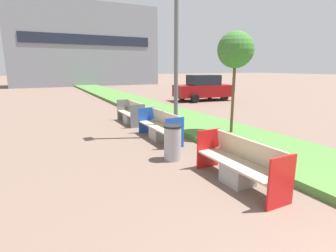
% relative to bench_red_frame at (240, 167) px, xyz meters
% --- Properties ---
extents(planter_grass_strip, '(2.80, 120.00, 0.18)m').
position_rel_bench_red_frame_xyz_m(planter_grass_strip, '(2.26, 7.99, -0.28)').
color(planter_grass_strip, '#4C7A38').
rests_on(planter_grass_strip, ground).
extents(building_backdrop, '(18.76, 5.61, 10.45)m').
position_rel_bench_red_frame_xyz_m(building_backdrop, '(3.06, 33.81, 4.85)').
color(building_backdrop, gray).
rests_on(building_backdrop, ground).
extents(bench_red_frame, '(0.65, 2.18, 0.94)m').
position_rel_bench_red_frame_xyz_m(bench_red_frame, '(0.00, 0.00, 0.00)').
color(bench_red_frame, '#9E9B96').
rests_on(bench_red_frame, ground).
extents(bench_blue_frame, '(0.65, 2.25, 0.94)m').
position_rel_bench_red_frame_xyz_m(bench_blue_frame, '(0.00, 3.88, 0.00)').
color(bench_blue_frame, '#9E9B96').
rests_on(bench_blue_frame, ground).
extents(bench_grey_frame, '(0.65, 1.91, 0.94)m').
position_rel_bench_red_frame_xyz_m(bench_grey_frame, '(-0.00, 6.85, -0.01)').
color(bench_grey_frame, '#9E9B96').
rests_on(bench_grey_frame, ground).
extents(litter_bin, '(0.47, 0.47, 0.93)m').
position_rel_bench_red_frame_xyz_m(litter_bin, '(-0.56, 1.92, 0.09)').
color(litter_bin, '#9EA0A5').
rests_on(litter_bin, ground).
extents(street_lamp_post, '(0.24, 0.44, 6.87)m').
position_rel_bench_red_frame_xyz_m(street_lamp_post, '(0.61, 3.91, 3.44)').
color(street_lamp_post, '#56595B').
rests_on(street_lamp_post, ground).
extents(sapling_tree_near, '(1.19, 1.19, 3.55)m').
position_rel_bench_red_frame_xyz_m(sapling_tree_near, '(2.35, 3.04, 2.56)').
color(sapling_tree_near, brown).
rests_on(sapling_tree_near, ground).
extents(parked_car_distant, '(4.39, 2.27, 1.86)m').
position_rel_bench_red_frame_xyz_m(parked_car_distant, '(7.33, 12.07, 0.54)').
color(parked_car_distant, maroon).
rests_on(parked_car_distant, ground).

